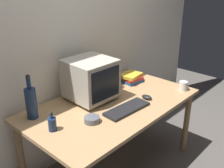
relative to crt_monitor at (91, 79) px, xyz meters
name	(u,v)px	position (x,y,z in m)	size (l,w,h in m)	color
ground_plane	(112,167)	(0.07, -0.19, -0.90)	(6.00, 6.00, 0.00)	#56514C
back_wall	(72,33)	(0.07, 0.31, 0.35)	(4.00, 0.08, 2.50)	silver
desk	(112,110)	(0.07, -0.19, -0.27)	(1.55, 0.88, 0.71)	tan
crt_monitor	(91,79)	(0.00, 0.00, 0.00)	(0.39, 0.40, 0.37)	#B2AD9E
keyboard	(127,109)	(0.06, -0.37, -0.18)	(0.42, 0.15, 0.02)	black
computer_mouse	(147,97)	(0.34, -0.37, -0.17)	(0.06, 0.10, 0.04)	black
bottle_tall	(31,102)	(-0.54, 0.10, -0.06)	(0.09, 0.09, 0.36)	navy
bottle_short	(52,124)	(-0.54, -0.17, -0.14)	(0.06, 0.06, 0.16)	navy
book_stack	(131,78)	(0.55, -0.02, -0.15)	(0.23, 0.19, 0.09)	#28569E
mug	(183,86)	(0.73, -0.52, -0.15)	(0.12, 0.08, 0.09)	white
cd_spindle	(92,119)	(-0.27, -0.29, -0.17)	(0.12, 0.12, 0.04)	#595B66
metal_canister	(114,82)	(0.31, 0.00, -0.12)	(0.09, 0.09, 0.15)	black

